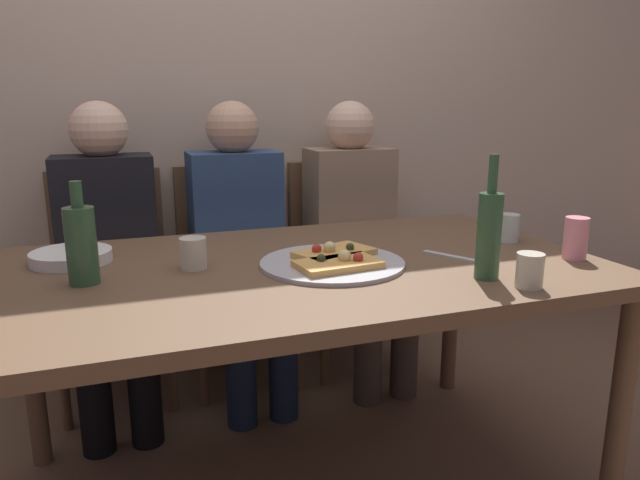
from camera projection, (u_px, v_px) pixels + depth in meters
The scene contains 19 objects.
back_wall at pixel (223, 69), 2.49m from camera, with size 6.00×0.10×2.60m, color #BCA893.
dining_table at pixel (303, 286), 1.64m from camera, with size 1.67×0.97×0.72m.
pizza_tray at pixel (332, 263), 1.61m from camera, with size 0.40×0.40×0.01m, color #ADADB2.
pizza_slice_last at pixel (334, 253), 1.65m from camera, with size 0.25×0.20×0.05m.
pizza_slice_extra at pixel (339, 263), 1.54m from camera, with size 0.23×0.15×0.05m.
wine_bottle at pixel (489, 233), 1.46m from camera, with size 0.06×0.06×0.32m.
beer_bottle at pixel (81, 244), 1.43m from camera, with size 0.07×0.07×0.26m.
tumbler_near at pixel (193, 253), 1.57m from camera, with size 0.07×0.07×0.09m, color beige.
tumbler_far at pixel (530, 270), 1.41m from camera, with size 0.07×0.07×0.09m, color beige.
wine_glass at pixel (509, 228), 1.88m from camera, with size 0.06×0.06×0.09m, color #B7C6BC.
soda_can at pixel (576, 238), 1.66m from camera, with size 0.07×0.07×0.12m, color pink.
plate_stack at pixel (71, 257), 1.63m from camera, with size 0.22×0.22×0.03m, color white.
table_knife at pixel (457, 258), 1.68m from camera, with size 0.22×0.02×0.01m, color #B7B7BC.
chair_left at pixel (111, 269), 2.31m from camera, with size 0.44×0.44×0.90m.
chair_middle at pixel (234, 258), 2.48m from camera, with size 0.44×0.44×0.90m.
chair_right at pixel (343, 248), 2.65m from camera, with size 0.44×0.44×0.90m.
guest_in_sweater at pixel (109, 247), 2.15m from camera, with size 0.36×0.56×1.17m.
guest_in_beanie at pixel (241, 237), 2.31m from camera, with size 0.36×0.56×1.17m.
guest_by_wall at pixel (357, 227), 2.48m from camera, with size 0.36×0.56×1.17m.
Camera 1 is at (-0.49, -1.49, 1.17)m, focal length 32.56 mm.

